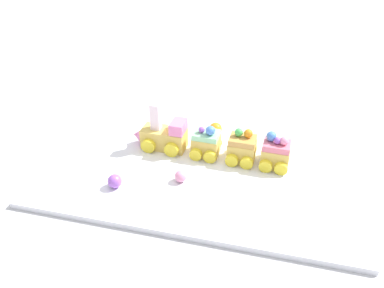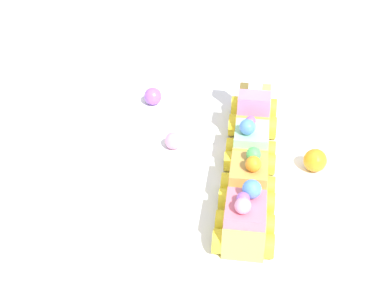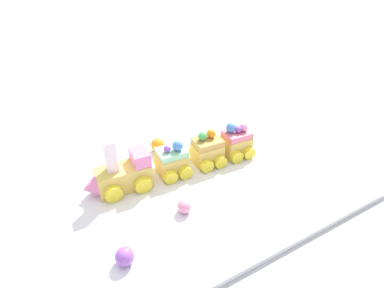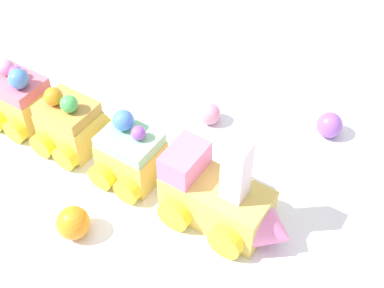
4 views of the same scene
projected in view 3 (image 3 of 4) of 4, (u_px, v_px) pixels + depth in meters
The scene contains 9 objects.
ground_plane at pixel (183, 190), 0.59m from camera, with size 10.00×10.00×0.00m, color #B2B2B7.
display_board at pixel (183, 188), 0.59m from camera, with size 0.66×0.41×0.01m, color white.
cake_train_locomotive at pixel (120, 176), 0.56m from camera, with size 0.13×0.07×0.11m.
cake_car_mint at pixel (172, 162), 0.60m from camera, with size 0.06×0.07×0.08m.
cake_car_caramel at pixel (207, 151), 0.63m from camera, with size 0.06×0.07×0.08m.
cake_car_strawberry at pixel (236, 143), 0.66m from camera, with size 0.06×0.07×0.08m.
gumball_pink at pixel (184, 206), 0.52m from camera, with size 0.03×0.03×0.03m, color pink.
gumball_orange at pixel (158, 145), 0.68m from camera, with size 0.03×0.03×0.03m, color orange.
gumball_purple at pixel (125, 256), 0.43m from camera, with size 0.03×0.03×0.03m, color #9956C6.
Camera 3 is at (0.20, 0.40, 0.40)m, focal length 28.00 mm.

